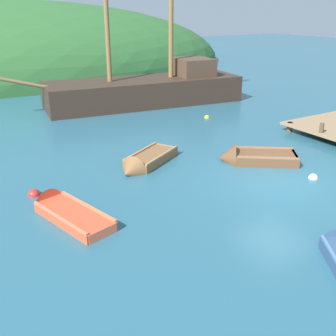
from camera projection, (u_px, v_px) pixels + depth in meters
name	position (u px, v px, depth m)	size (l,w,h in m)	color
ground_plane	(278.00, 183.00, 14.35)	(120.00, 120.00, 0.00)	#285B70
shore_hill	(3.00, 70.00, 39.44)	(48.33, 27.97, 13.01)	#2D602D
sailing_ship	(147.00, 94.00, 25.64)	(15.13, 5.17, 11.50)	#38281E
rowboat_far	(252.00, 159.00, 16.21)	(3.22, 2.81, 1.22)	brown
rowboat_outer_left	(145.00, 163.00, 15.83)	(3.26, 2.48, 1.04)	brown
rowboat_outer_right	(63.00, 212.00, 12.15)	(1.87, 3.58, 1.00)	#C64C2D
buoy_red	(34.00, 195.00, 13.42)	(0.41, 0.41, 0.41)	red
buoy_white	(313.00, 178.00, 14.73)	(0.34, 0.34, 0.34)	white
buoy_yellow	(207.00, 118.00, 22.66)	(0.30, 0.30, 0.30)	yellow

